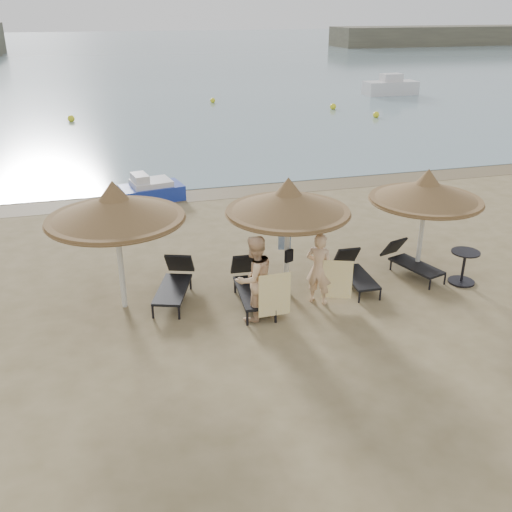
{
  "coord_description": "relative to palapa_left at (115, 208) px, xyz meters",
  "views": [
    {
      "loc": [
        -3.76,
        -10.21,
        6.3
      ],
      "look_at": [
        -0.58,
        1.2,
        1.06
      ],
      "focal_mm": 40.0,
      "sensor_mm": 36.0,
      "label": 1
    }
  ],
  "objects": [
    {
      "name": "buoy_right",
      "position": [
        16.2,
        19.94,
        -2.16
      ],
      "size": [
        0.38,
        0.38,
        0.38
      ],
      "primitive_type": "sphere",
      "color": "yellow",
      "rests_on": "ground"
    },
    {
      "name": "person_right",
      "position": [
        4.3,
        -1.0,
        -1.37
      ],
      "size": [
        1.07,
        1.04,
        1.98
      ],
      "primitive_type": "imported",
      "rotation": [
        0.0,
        0.0,
        2.43
      ],
      "color": "#E4B78A",
      "rests_on": "ground"
    },
    {
      "name": "bag_patterned",
      "position": [
        3.76,
        -0.12,
        -1.14
      ],
      "size": [
        0.31,
        0.19,
        0.37
      ],
      "rotation": [
        0.0,
        0.0,
        -0.36
      ],
      "color": "white",
      "rests_on": "ground"
    },
    {
      "name": "lounger_near_left",
      "position": [
        2.86,
        -0.48,
        -1.94
      ],
      "size": [
        0.83,
        2.11,
        0.92
      ],
      "rotation": [
        0.0,
        0.0,
        -0.07
      ],
      "color": "black",
      "rests_on": "ground"
    },
    {
      "name": "lounger_far_right",
      "position": [
        7.11,
        -0.16,
        -2.01
      ],
      "size": [
        1.05,
        1.83,
        0.78
      ],
      "rotation": [
        0.0,
        0.0,
        0.29
      ],
      "color": "black",
      "rests_on": "ground"
    },
    {
      "name": "palapa_right",
      "position": [
        7.33,
        -0.18,
        -0.19
      ],
      "size": [
        2.75,
        2.75,
        2.73
      ],
      "rotation": [
        0.0,
        0.0,
        -0.36
      ],
      "color": "silver",
      "rests_on": "ground"
    },
    {
      "name": "lounger_far_left",
      "position": [
        1.18,
        0.16,
        -1.97
      ],
      "size": [
        1.24,
        2.03,
        0.86
      ],
      "rotation": [
        0.0,
        0.0,
        -0.34
      ],
      "color": "black",
      "rests_on": "ground"
    },
    {
      "name": "person_left",
      "position": [
        2.7,
        -1.29,
        -1.25
      ],
      "size": [
        1.2,
        1.0,
        2.22
      ],
      "primitive_type": "imported",
      "rotation": [
        0.0,
        0.0,
        3.53
      ],
      "color": "#E4B78A",
      "rests_on": "ground"
    },
    {
      "name": "buoy_left",
      "position": [
        -1.57,
        23.52,
        -2.16
      ],
      "size": [
        0.4,
        0.4,
        0.4
      ],
      "primitive_type": "sphere",
      "color": "yellow",
      "rests_on": "ground"
    },
    {
      "name": "ground",
      "position": [
        3.58,
        -1.6,
        -2.36
      ],
      "size": [
        160.0,
        160.0,
        0.0
      ],
      "primitive_type": "plane",
      "color": "#8A7954",
      "rests_on": "ground"
    },
    {
      "name": "wet_sand_strip",
      "position": [
        3.58,
        7.8,
        -2.35
      ],
      "size": [
        200.0,
        1.6,
        0.01
      ],
      "primitive_type": "cube",
      "color": "brown",
      "rests_on": "ground"
    },
    {
      "name": "buoy_mid",
      "position": [
        7.81,
        28.2,
        -2.18
      ],
      "size": [
        0.35,
        0.35,
        0.35
      ],
      "primitive_type": "sphere",
      "color": "yellow",
      "rests_on": "ground"
    },
    {
      "name": "palapa_center",
      "position": [
        3.76,
        -0.3,
        -0.11
      ],
      "size": [
        2.85,
        2.85,
        2.83
      ],
      "rotation": [
        0.0,
        0.0,
        -0.1
      ],
      "color": "silver",
      "rests_on": "ground"
    },
    {
      "name": "bag_dark",
      "position": [
        3.76,
        -0.46,
        -1.35
      ],
      "size": [
        0.22,
        0.14,
        0.3
      ],
      "rotation": [
        0.0,
        0.0,
        0.39
      ],
      "color": "black",
      "rests_on": "ground"
    },
    {
      "name": "side_table",
      "position": [
        8.1,
        -0.99,
        -1.97
      ],
      "size": [
        0.69,
        0.69,
        0.83
      ],
      "rotation": [
        0.0,
        0.0,
        0.09
      ],
      "color": "black",
      "rests_on": "ground"
    },
    {
      "name": "towel_right",
      "position": [
        4.65,
        -1.25,
        -1.71
      ],
      "size": [
        0.63,
        0.26,
        0.94
      ],
      "rotation": [
        0.0,
        0.0,
        -0.36
      ],
      "color": "yellow",
      "rests_on": "ground"
    },
    {
      "name": "lounger_near_right",
      "position": [
        5.51,
        -0.35,
        -2.01
      ],
      "size": [
        0.65,
        1.76,
        0.78
      ],
      "rotation": [
        0.0,
        0.0,
        -0.04
      ],
      "color": "black",
      "rests_on": "ground"
    },
    {
      "name": "towel_left",
      "position": [
        3.05,
        -1.64,
        -1.67
      ],
      "size": [
        0.71,
        0.03,
        0.99
      ],
      "rotation": [
        0.0,
        0.0,
        0.02
      ],
      "color": "yellow",
      "rests_on": "ground"
    },
    {
      "name": "buoy_extra",
      "position": [
        14.84,
        23.39,
        -2.16
      ],
      "size": [
        0.4,
        0.4,
        0.4
      ],
      "primitive_type": "sphere",
      "color": "yellow",
      "rests_on": "ground"
    },
    {
      "name": "palapa_left",
      "position": [
        0.0,
        0.0,
        0.0
      ],
      "size": [
        2.98,
        2.98,
        2.96
      ],
      "rotation": [
        0.0,
        0.0,
        -0.11
      ],
      "color": "silver",
      "rests_on": "ground"
    },
    {
      "name": "pedal_boat",
      "position": [
        1.41,
        7.62,
        -1.99
      ],
      "size": [
        2.28,
        1.6,
        0.98
      ],
      "rotation": [
        0.0,
        0.0,
        0.18
      ],
      "color": "#1A2F97",
      "rests_on": "ground"
    },
    {
      "name": "sea",
      "position": [
        3.58,
        78.4,
        -2.34
      ],
      "size": [
        200.0,
        140.0,
        0.03
      ],
      "primitive_type": "cube",
      "color": "slate",
      "rests_on": "ground"
    }
  ]
}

